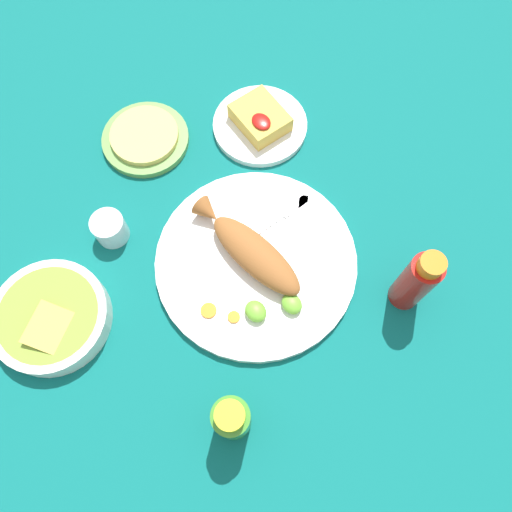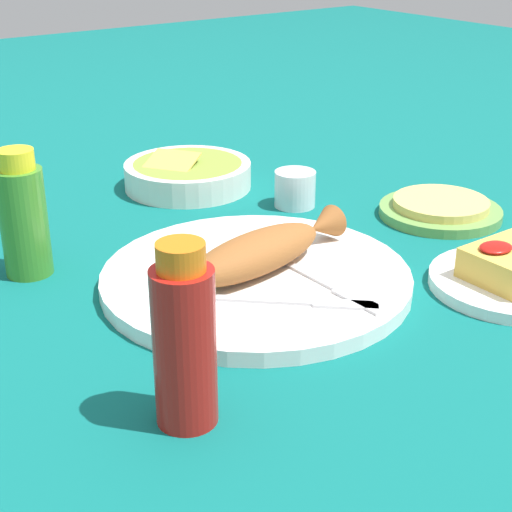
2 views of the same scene
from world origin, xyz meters
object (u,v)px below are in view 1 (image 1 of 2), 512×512
Objects in this scene: main_plate at (256,262)px; side_plate_fries at (260,125)px; hot_sauce_bottle_red at (416,281)px; guacamole_bowl at (51,317)px; fork_far at (300,233)px; fried_fish at (251,250)px; tortilla_plate at (146,139)px; fork_near at (279,217)px; salt_cup at (110,229)px; hot_sauce_bottle_green at (232,419)px.

main_plate is 0.30m from side_plate_fries.
hot_sauce_bottle_red reaches higher than main_plate.
fork_far is at bearing 74.11° from guacamole_bowl.
fried_fish is 0.34m from tortilla_plate.
fried_fish reaches higher than guacamole_bowl.
fork_near is 0.93× the size of guacamole_bowl.
guacamole_bowl reaches higher than main_plate.
salt_cup reaches higher than fork_near.
tortilla_plate is (-0.11, -0.21, 0.00)m from side_plate_fries.
fried_fish reaches higher than main_plate.
fork_far is 0.87× the size of hot_sauce_bottle_red.
hot_sauce_bottle_green reaches higher than main_plate.
fork_far is 0.35m from hot_sauce_bottle_green.
hot_sauce_bottle_red is 0.96× the size of tortilla_plate.
hot_sauce_bottle_green is at bearing -1.30° from salt_cup.
guacamole_bowl reaches higher than tortilla_plate.
fork_near and fork_far have the same top height.
salt_cup is at bearing 147.39° from fork_near.
guacamole_bowl is (0.12, -0.53, 0.02)m from side_plate_fries.
hot_sauce_bottle_green is (0.25, -0.27, 0.05)m from fork_near.
salt_cup is at bearing -84.88° from side_plate_fries.
fried_fish is at bearing 72.76° from guacamole_bowl.
side_plate_fries is at bearing 179.32° from hot_sauce_bottle_red.
guacamole_bowl is (-0.32, -0.16, -0.05)m from hot_sauce_bottle_green.
fried_fish is at bearing 43.17° from salt_cup.
hot_sauce_bottle_green reaches higher than salt_cup.
side_plate_fries is (-0.03, 0.36, -0.02)m from salt_cup.
fork_far is 2.38× the size of salt_cup.
salt_cup is (-0.20, -0.18, 0.01)m from main_plate.
main_plate is 0.27m from salt_cup.
main_plate is at bearing -37.58° from side_plate_fries.
salt_cup is (-0.16, -0.27, 0.00)m from fork_near.
fork_far is 0.35m from salt_cup.
fork_near is at bearing 79.89° from guacamole_bowl.
tortilla_plate is (-0.23, 0.32, -0.02)m from guacamole_bowl.
tortilla_plate is at bearing 131.86° from salt_cup.
hot_sauce_bottle_red is at bearing 20.10° from tortilla_plate.
hot_sauce_bottle_red is 0.59m from tortilla_plate.
tortilla_plate is at bearing 163.05° from hot_sauce_bottle_green.
fried_fish reaches higher than side_plate_fries.
side_plate_fries is at bearing 102.45° from guacamole_bowl.
hot_sauce_bottle_red is at bearing 41.31° from salt_cup.
fork_far is (0.01, 0.10, 0.01)m from main_plate.
tortilla_plate is at bearing -159.90° from hot_sauce_bottle_red.
main_plate is 0.10m from fork_near.
main_plate is at bearing 41.62° from salt_cup.
hot_sauce_bottle_red is (0.22, 0.18, 0.04)m from fried_fish.
side_plate_fries is at bearing 23.17° from fork_far.
main_plate reaches higher than tortilla_plate.
hot_sauce_bottle_green is 0.89× the size of tortilla_plate.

